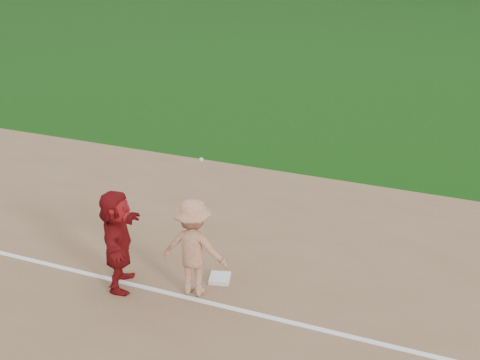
% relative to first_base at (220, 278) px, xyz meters
% --- Properties ---
extents(ground, '(160.00, 160.00, 0.00)m').
position_rel_first_base_xyz_m(ground, '(-0.23, 0.10, -0.06)').
color(ground, '#113D0B').
rests_on(ground, ground).
extents(foul_line, '(60.00, 0.10, 0.01)m').
position_rel_first_base_xyz_m(foul_line, '(-0.23, -0.70, -0.04)').
color(foul_line, white).
rests_on(foul_line, infield_dirt).
extents(first_base, '(0.44, 0.44, 0.08)m').
position_rel_first_base_xyz_m(first_base, '(0.00, 0.00, 0.00)').
color(first_base, white).
rests_on(first_base, infield_dirt).
extents(base_runner, '(1.14, 1.81, 1.86)m').
position_rel_first_base_xyz_m(base_runner, '(-1.57, -0.78, 0.89)').
color(base_runner, maroon).
rests_on(base_runner, infield_dirt).
extents(first_base_play, '(1.20, 0.75, 2.50)m').
position_rel_first_base_xyz_m(first_base_play, '(-0.26, -0.49, 0.85)').
color(first_base_play, '#A4A4A7').
rests_on(first_base_play, infield_dirt).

